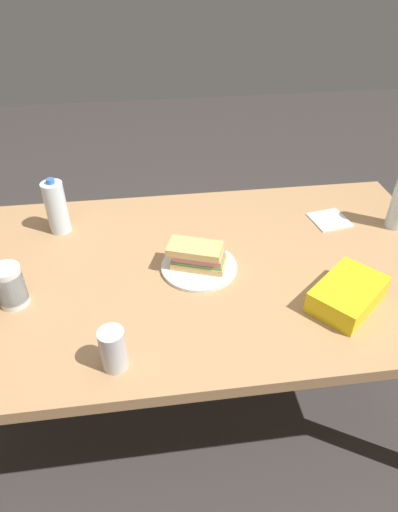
% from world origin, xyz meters
% --- Properties ---
extents(ground_plane, '(8.00, 8.00, 0.00)m').
position_xyz_m(ground_plane, '(0.00, 0.00, 0.00)').
color(ground_plane, '#383330').
extents(dining_table, '(1.74, 0.96, 0.74)m').
position_xyz_m(dining_table, '(0.00, 0.00, 0.66)').
color(dining_table, tan).
rests_on(dining_table, ground_plane).
extents(paper_plate, '(0.25, 0.25, 0.01)m').
position_xyz_m(paper_plate, '(-0.02, 0.01, 0.74)').
color(paper_plate, white).
rests_on(paper_plate, dining_table).
extents(sandwich, '(0.20, 0.14, 0.08)m').
position_xyz_m(sandwich, '(-0.02, 0.01, 0.79)').
color(sandwich, '#DBB26B').
rests_on(sandwich, paper_plate).
extents(chip_bag, '(0.27, 0.26, 0.07)m').
position_xyz_m(chip_bag, '(-0.43, 0.23, 0.77)').
color(chip_bag, yellow).
rests_on(chip_bag, dining_table).
extents(water_bottle_tall, '(0.07, 0.07, 0.21)m').
position_xyz_m(water_bottle_tall, '(0.45, -0.28, 0.83)').
color(water_bottle_tall, silver).
rests_on(water_bottle_tall, dining_table).
extents(plastic_cup_stack, '(0.08, 0.08, 0.13)m').
position_xyz_m(plastic_cup_stack, '(0.54, 0.10, 0.80)').
color(plastic_cup_stack, silver).
rests_on(plastic_cup_stack, dining_table).
extents(soda_can_silver, '(0.07, 0.07, 0.12)m').
position_xyz_m(soda_can_silver, '(0.24, 0.37, 0.80)').
color(soda_can_silver, silver).
rests_on(soda_can_silver, dining_table).
extents(paper_napkin, '(0.15, 0.15, 0.01)m').
position_xyz_m(paper_napkin, '(-0.55, -0.21, 0.74)').
color(paper_napkin, white).
rests_on(paper_napkin, dining_table).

